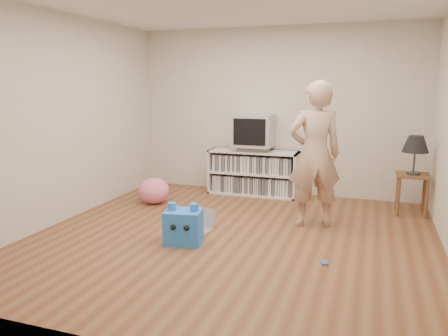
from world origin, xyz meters
name	(u,v)px	position (x,y,z in m)	size (l,w,h in m)	color
ground	(233,237)	(0.00, 0.00, 0.00)	(4.50, 4.50, 0.00)	brown
walls	(233,124)	(0.00, 0.00, 1.30)	(4.52, 4.52, 2.60)	beige
media_unit	(254,172)	(-0.31, 2.04, 0.35)	(1.40, 0.45, 0.70)	white
dvd_deck	(254,148)	(-0.31, 2.02, 0.73)	(0.45, 0.35, 0.07)	gray
crt_tv	(254,130)	(-0.31, 2.02, 1.02)	(0.60, 0.53, 0.50)	#A9A9AE
side_table	(412,184)	(1.99, 1.65, 0.42)	(0.42, 0.42, 0.55)	brown
table_lamp	(416,145)	(1.99, 1.65, 0.94)	(0.34, 0.34, 0.52)	#333333
person	(315,155)	(0.80, 0.75, 0.89)	(0.65, 0.42, 1.78)	#D0A78E
laptop	(199,224)	(-0.47, 0.14, 0.07)	(0.42, 0.36, 0.25)	silver
playing_cards	(324,263)	(1.08, -0.43, 0.01)	(0.07, 0.09, 0.02)	#4466B6
plush_blue	(183,226)	(-0.46, -0.35, 0.19)	(0.44, 0.39, 0.45)	#2376F1
plush_pink	(154,191)	(-1.54, 1.01, 0.19)	(0.45, 0.45, 0.38)	pink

